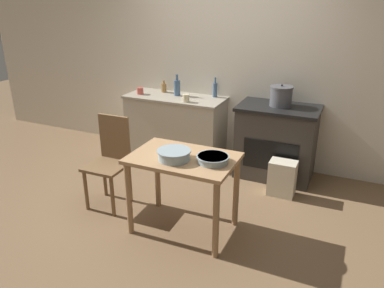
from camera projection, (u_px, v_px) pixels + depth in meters
ground_plane at (172, 209)px, 3.98m from camera, size 14.00×14.00×0.00m
wall_back at (226, 65)px, 4.85m from camera, size 8.00×0.07×2.55m
counter_cabinet at (176, 127)px, 5.13m from camera, size 1.34×0.57×0.87m
stove at (276, 142)px, 4.57m from camera, size 0.95×0.62×0.90m
work_table at (183, 170)px, 3.43m from camera, size 0.96×0.64×0.76m
chair at (110, 159)px, 3.94m from camera, size 0.41×0.41×0.96m
flour_sack at (282, 178)px, 4.21m from camera, size 0.30×0.21×0.41m
stock_pot at (281, 96)px, 4.38m from camera, size 0.27×0.27×0.26m
mixing_bowl_large at (174, 154)px, 3.30m from camera, size 0.30×0.30×0.09m
mixing_bowl_small at (213, 159)px, 3.25m from camera, size 0.29×0.29×0.06m
bottle_far_left at (215, 90)px, 4.91m from camera, size 0.06×0.06×0.26m
bottle_left at (177, 87)px, 4.98m from camera, size 0.08×0.08×0.28m
bottle_mid_left at (164, 88)px, 5.17m from camera, size 0.07×0.07×0.16m
cup_center_left at (186, 98)px, 4.70m from camera, size 0.09×0.09×0.10m
cup_center at (140, 91)px, 5.07m from camera, size 0.09×0.09×0.09m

